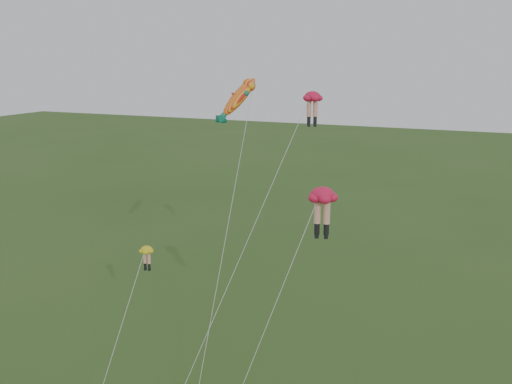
% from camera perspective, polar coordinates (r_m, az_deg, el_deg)
% --- Properties ---
extents(legs_kite_red_high, '(5.58, 12.90, 18.79)m').
position_cam_1_polar(legs_kite_red_high, '(35.92, 5.35, 8.55)').
color(legs_kite_red_high, red).
rests_on(legs_kite_red_high, ground).
extents(legs_kite_red_mid, '(5.37, 5.90, 14.78)m').
position_cam_1_polar(legs_kite_red_mid, '(27.67, 6.49, -1.05)').
color(legs_kite_red_mid, red).
rests_on(legs_kite_red_mid, ground).
extents(legs_kite_yellow, '(1.29, 8.85, 9.76)m').
position_cam_1_polar(legs_kite_yellow, '(35.04, -11.21, -6.85)').
color(legs_kite_yellow, yellow).
rests_on(legs_kite_yellow, ground).
extents(fish_kite, '(2.41, 10.83, 19.83)m').
position_cam_1_polar(fish_kite, '(36.29, -1.72, 9.29)').
color(fish_kite, '#FAAD1F').
rests_on(fish_kite, ground).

